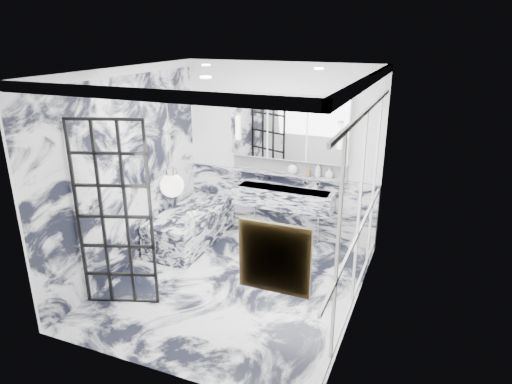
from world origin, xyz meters
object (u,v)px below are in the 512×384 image
at_px(trough_sink, 284,198).
at_px(mirror_cabinet, 289,128).
at_px(crittall_door, 114,217).
at_px(bathtub, 191,227).

bearing_deg(trough_sink, mirror_cabinet, 90.00).
height_order(crittall_door, trough_sink, crittall_door).
xyz_separation_m(crittall_door, trough_sink, (1.27, 2.46, -0.43)).
bearing_deg(bathtub, mirror_cabinet, 32.06).
relative_size(crittall_door, trough_sink, 1.45).
distance_m(crittall_door, mirror_cabinet, 3.00).
distance_m(mirror_cabinet, bathtub, 2.20).
distance_m(crittall_door, trough_sink, 2.80).
relative_size(crittall_door, bathtub, 1.41).
xyz_separation_m(crittall_door, mirror_cabinet, (1.27, 2.63, 0.66)).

